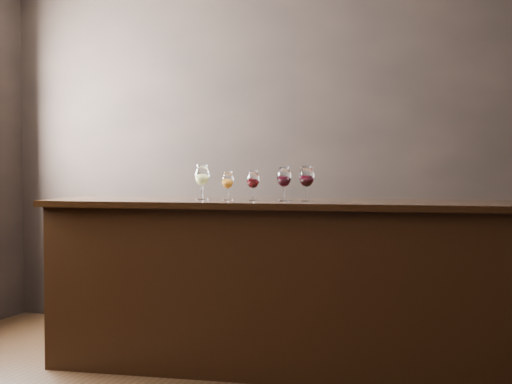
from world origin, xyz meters
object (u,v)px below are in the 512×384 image
(bar_counter, at_px, (284,289))
(glass_red_b, at_px, (284,178))
(back_bar_shelf, at_px, (353,290))
(glass_white, at_px, (202,176))
(glass_amber, at_px, (227,181))
(glass_red_c, at_px, (307,177))
(glass_red_a, at_px, (253,180))

(bar_counter, height_order, glass_red_b, glass_red_b)
(bar_counter, xyz_separation_m, back_bar_shelf, (0.29, 0.74, -0.11))
(back_bar_shelf, bearing_deg, bar_counter, -111.37)
(glass_white, distance_m, glass_amber, 0.18)
(glass_white, relative_size, glass_amber, 1.22)
(back_bar_shelf, bearing_deg, glass_red_c, -100.60)
(glass_amber, relative_size, glass_red_a, 0.96)
(glass_red_a, distance_m, glass_red_c, 0.34)
(glass_red_b, height_order, glass_red_c, glass_red_c)
(glass_red_a, bearing_deg, glass_red_c, 1.22)
(glass_white, relative_size, glass_red_a, 1.18)
(glass_amber, bearing_deg, back_bar_shelf, 49.85)
(back_bar_shelf, bearing_deg, glass_amber, -130.15)
(glass_red_c, bearing_deg, glass_amber, -179.92)
(glass_red_b, bearing_deg, bar_counter, 108.21)
(glass_amber, xyz_separation_m, glass_red_b, (0.36, 0.01, 0.02))
(glass_red_a, xyz_separation_m, glass_red_c, (0.33, 0.01, 0.02))
(glass_red_b, distance_m, glass_red_c, 0.14)
(glass_amber, height_order, glass_red_a, glass_red_a)
(glass_red_b, bearing_deg, glass_red_c, -2.59)
(glass_amber, height_order, glass_red_c, glass_red_c)
(glass_amber, bearing_deg, glass_red_b, 1.14)
(glass_amber, distance_m, glass_red_b, 0.36)
(glass_red_a, bearing_deg, glass_red_b, 4.03)
(glass_white, height_order, glass_red_b, glass_white)
(glass_red_a, relative_size, glass_red_c, 0.86)
(bar_counter, bearing_deg, glass_red_b, -77.20)
(bar_counter, bearing_deg, glass_red_a, -176.49)
(back_bar_shelf, relative_size, glass_white, 9.97)
(bar_counter, bearing_deg, glass_amber, 178.29)
(bar_counter, height_order, glass_white, glass_white)
(back_bar_shelf, distance_m, glass_amber, 1.27)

